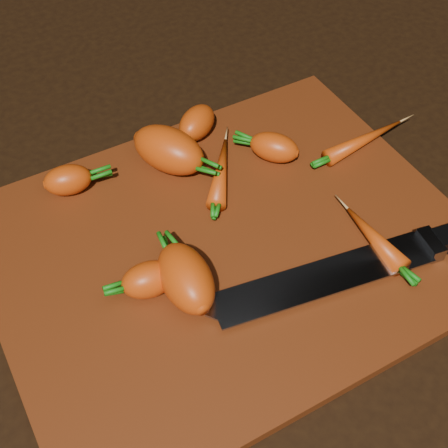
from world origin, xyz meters
TOP-DOWN VIEW (x-y plane):
  - ground at (0.00, 0.00)m, footprint 2.00×2.00m
  - cutting_board at (0.00, 0.00)m, footprint 0.50×0.40m
  - carrot_0 at (-0.10, -0.02)m, footprint 0.06×0.04m
  - carrot_1 at (-0.00, 0.13)m, footprint 0.09×0.11m
  - carrot_2 at (-0.07, -0.04)m, footprint 0.06×0.09m
  - carrot_3 at (0.05, 0.17)m, footprint 0.07×0.06m
  - carrot_4 at (-0.12, 0.15)m, footprint 0.06×0.05m
  - carrot_5 at (0.11, 0.09)m, footprint 0.07×0.07m
  - carrot_6 at (0.04, 0.09)m, footprint 0.08×0.10m
  - carrot_7 at (0.22, 0.05)m, footprint 0.12×0.03m
  - carrot_8 at (0.13, -0.08)m, footprint 0.03×0.09m
  - knife at (0.08, -0.10)m, footprint 0.38×0.09m

SIDE VIEW (x-z plane):
  - ground at x=0.00m, z-range -0.01..0.00m
  - cutting_board at x=0.00m, z-range 0.00..0.01m
  - knife at x=0.08m, z-range 0.01..0.03m
  - carrot_7 at x=0.22m, z-range 0.01..0.03m
  - carrot_6 at x=0.04m, z-range 0.01..0.03m
  - carrot_8 at x=0.13m, z-range 0.01..0.04m
  - carrot_4 at x=-0.12m, z-range 0.01..0.05m
  - carrot_5 at x=0.11m, z-range 0.01..0.05m
  - carrot_0 at x=-0.10m, z-range 0.01..0.05m
  - carrot_3 at x=0.05m, z-range 0.01..0.05m
  - carrot_2 at x=-0.07m, z-range 0.01..0.06m
  - carrot_1 at x=0.00m, z-range 0.01..0.07m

